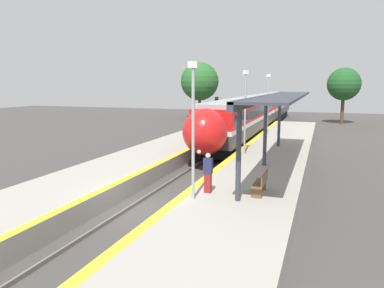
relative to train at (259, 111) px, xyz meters
The scene contains 15 objects.
ground_plane 28.88m from the train, 90.00° to the right, with size 120.00×120.00×0.00m, color #423F3D.
rail_left 28.88m from the train, 91.43° to the right, with size 0.08×90.00×0.15m, color slate.
rail_right 28.88m from the train, 88.57° to the right, with size 0.08×90.00×0.15m, color slate.
train is the anchor object (origin of this frame).
platform_right 29.10m from the train, 82.40° to the right, with size 4.56×64.00×0.88m.
platform_left 29.09m from the train, 97.31° to the right, with size 4.27×64.00×0.88m.
platform_bench 28.01m from the train, 80.39° to the right, with size 0.44×1.66×0.89m.
person_waiting 28.25m from the train, 84.80° to the right, with size 0.36×0.22×1.66m.
railway_signal 11.01m from the train, 100.14° to the right, with size 0.28×0.28×4.18m.
lamppost_near 29.24m from the train, 85.56° to the right, with size 0.36×0.20×5.25m.
lamppost_mid 19.39m from the train, 83.29° to the right, with size 0.36×0.20×5.25m.
lamppost_far 9.69m from the train, 76.32° to the right, with size 0.36×0.20×5.25m.
station_canopy 22.63m from the train, 78.39° to the right, with size 2.02×16.42×3.85m.
background_tree_left 17.07m from the train, 131.86° to the left, with size 5.79×5.79×8.54m.
background_tree_right 14.84m from the train, 50.51° to the left, with size 4.29×4.29×7.40m.
Camera 1 is at (6.89, -13.61, 5.31)m, focal length 35.00 mm.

